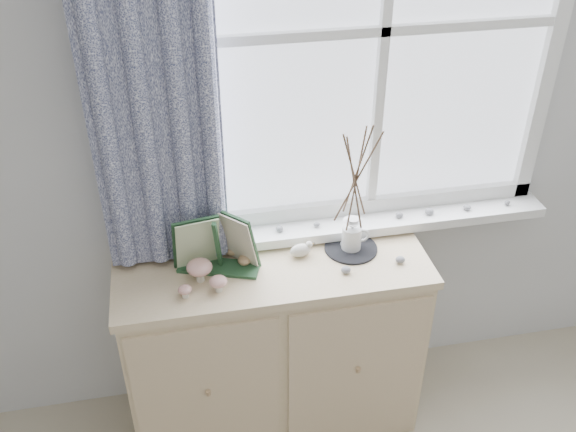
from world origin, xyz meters
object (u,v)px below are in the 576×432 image
object	(u,v)px
botanical_book	(218,247)
twig_pitcher	(356,175)
toadstool_cluster	(202,274)
sideboard	(274,346)

from	to	relation	value
botanical_book	twig_pitcher	xyz separation A→B (m)	(0.52, 0.05, 0.21)
toadstool_cluster	twig_pitcher	size ratio (longest dim) A/B	0.31
sideboard	toadstool_cluster	bearing A→B (deg)	-167.63
botanical_book	twig_pitcher	distance (m)	0.56
sideboard	botanical_book	distance (m)	0.58
toadstool_cluster	twig_pitcher	xyz separation A→B (m)	(0.59, 0.10, 0.28)
toadstool_cluster	sideboard	bearing A→B (deg)	12.37
botanical_book	toadstool_cluster	world-z (taller)	botanical_book
sideboard	toadstool_cluster	xyz separation A→B (m)	(-0.27, -0.06, 0.48)
toadstool_cluster	twig_pitcher	world-z (taller)	twig_pitcher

